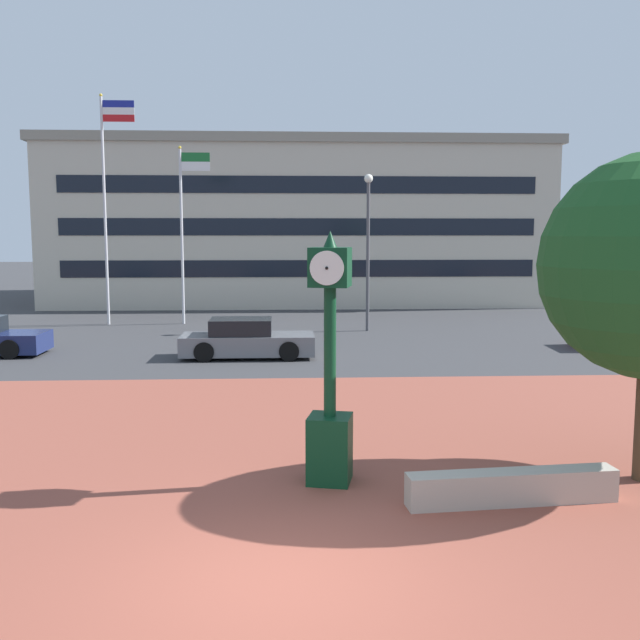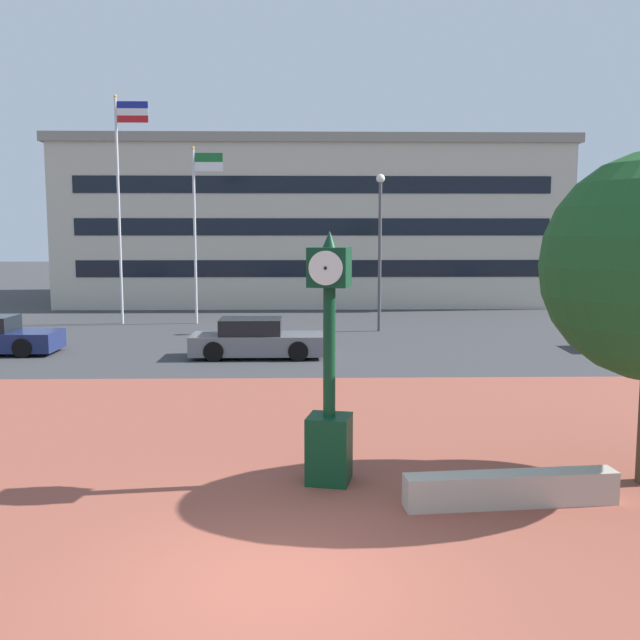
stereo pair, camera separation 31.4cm
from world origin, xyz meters
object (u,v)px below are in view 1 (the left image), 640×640
(flagpole_secondary, at_px, (184,223))
(street_lamp_post, at_px, (368,236))
(car_street_mid, at_px, (633,332))
(civic_building, at_px, (297,224))
(street_clock, at_px, (330,383))
(flagpole_primary, at_px, (107,194))
(car_street_near, at_px, (246,340))

(flagpole_secondary, xyz_separation_m, street_lamp_post, (7.89, -2.76, -0.55))
(car_street_mid, distance_m, street_lamp_post, 10.75)
(car_street_mid, relative_size, flagpole_secondary, 0.52)
(car_street_mid, bearing_deg, civic_building, -148.55)
(street_clock, bearing_deg, flagpole_secondary, 116.35)
(street_clock, xyz_separation_m, flagpole_primary, (-8.48, 21.01, 4.15))
(car_street_near, bearing_deg, civic_building, 174.72)
(car_street_mid, distance_m, civic_building, 24.55)
(car_street_near, xyz_separation_m, civic_building, (2.10, 22.54, 4.10))
(car_street_near, relative_size, street_lamp_post, 0.67)
(flagpole_secondary, distance_m, street_lamp_post, 8.38)
(flagpole_secondary, relative_size, civic_building, 0.28)
(street_clock, height_order, car_street_mid, street_clock)
(car_street_near, height_order, car_street_mid, same)
(civic_building, xyz_separation_m, street_lamp_post, (2.62, -16.24, -0.71))
(street_clock, xyz_separation_m, civic_building, (0.13, 34.49, 3.04))
(street_clock, distance_m, civic_building, 34.63)
(car_street_near, bearing_deg, flagpole_secondary, -160.66)
(street_lamp_post, bearing_deg, civic_building, 99.15)
(street_clock, distance_m, street_lamp_post, 18.60)
(civic_building, bearing_deg, car_street_mid, -61.73)
(civic_building, bearing_deg, car_street_near, -95.32)
(street_clock, bearing_deg, civic_building, 102.37)
(car_street_near, relative_size, car_street_mid, 1.05)
(street_lamp_post, bearing_deg, car_street_mid, -29.86)
(street_clock, relative_size, flagpole_secondary, 0.52)
(street_clock, xyz_separation_m, car_street_mid, (11.59, 13.17, -1.06))
(car_street_near, bearing_deg, car_street_mid, 95.18)
(car_street_near, xyz_separation_m, flagpole_secondary, (-3.17, 9.06, 3.94))
(car_street_mid, distance_m, flagpole_primary, 22.17)
(car_street_near, bearing_deg, street_lamp_post, 143.23)
(car_street_near, height_order, civic_building, civic_building)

